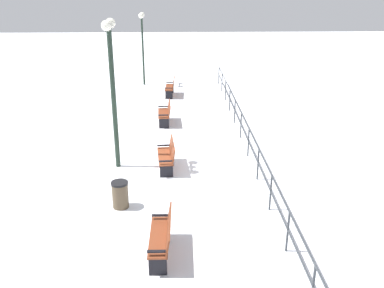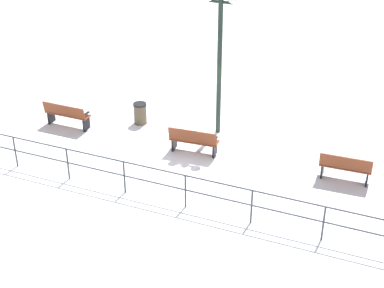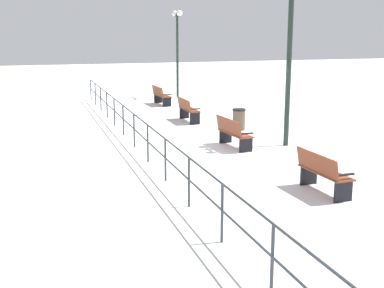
% 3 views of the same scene
% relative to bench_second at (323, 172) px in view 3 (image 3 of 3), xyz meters
% --- Properties ---
extents(ground_plane, '(80.00, 80.00, 0.00)m').
position_rel_bench_second_xyz_m(ground_plane, '(0.00, 4.74, -0.48)').
color(ground_plane, white).
rests_on(ground_plane, ground).
extents(bench_second, '(0.60, 1.53, 0.91)m').
position_rel_bench_second_xyz_m(bench_second, '(0.00, 0.00, 0.00)').
color(bench_second, brown).
rests_on(bench_second, ground).
extents(bench_third, '(0.65, 1.60, 0.91)m').
position_rel_bench_second_xyz_m(bench_third, '(-0.20, 4.73, -0.01)').
color(bench_third, brown).
rests_on(bench_third, ground).
extents(bench_fourth, '(0.50, 1.65, 0.91)m').
position_rel_bench_second_xyz_m(bench_fourth, '(-0.19, 9.48, 0.02)').
color(bench_fourth, brown).
rests_on(bench_fourth, ground).
extents(bench_fifth, '(0.61, 1.58, 0.88)m').
position_rel_bench_second_xyz_m(bench_fifth, '(-0.07, 14.21, -0.01)').
color(bench_fifth, brown).
rests_on(bench_fifth, ground).
extents(lamppost_middle, '(0.32, 1.09, 4.80)m').
position_rel_bench_second_xyz_m(lamppost_middle, '(1.48, 4.53, 2.75)').
color(lamppost_middle, '#1E2D23').
rests_on(lamppost_middle, ground).
extents(lamppost_far, '(0.30, 1.18, 4.46)m').
position_rel_bench_second_xyz_m(lamppost_far, '(1.48, 16.75, 2.72)').
color(lamppost_far, '#1E2D23').
rests_on(lamppost_far, ground).
extents(waterfront_railing, '(0.05, 24.51, 1.04)m').
position_rel_bench_second_xyz_m(waterfront_railing, '(-3.03, 4.74, 0.23)').
color(waterfront_railing, '#383D42').
rests_on(waterfront_railing, ground).
extents(trash_bin, '(0.47, 0.47, 0.76)m').
position_rel_bench_second_xyz_m(trash_bin, '(1.05, 7.27, -0.09)').
color(trash_bin, brown).
rests_on(trash_bin, ground).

